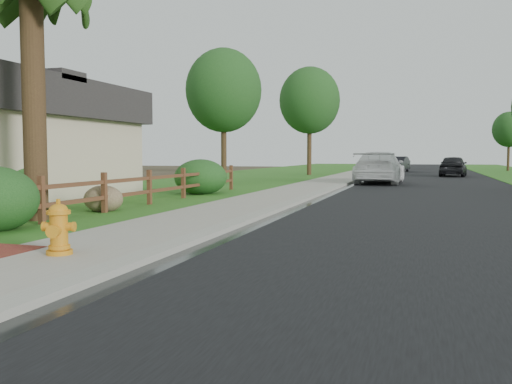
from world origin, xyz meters
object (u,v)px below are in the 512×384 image
(fire_hydrant, at_px, (59,229))
(dark_car_mid, at_px, (453,166))
(ranch_fence, at_px, (129,188))
(white_suv, at_px, (380,168))

(fire_hydrant, distance_m, dark_car_mid, 34.53)
(ranch_fence, height_order, fire_hydrant, ranch_fence)
(white_suv, bearing_deg, ranch_fence, 72.52)
(ranch_fence, bearing_deg, white_suv, 70.88)
(fire_hydrant, bearing_deg, white_suv, 83.01)
(fire_hydrant, height_order, dark_car_mid, dark_car_mid)
(ranch_fence, bearing_deg, fire_hydrant, -67.33)
(white_suv, bearing_deg, dark_car_mid, -109.36)
(fire_hydrant, bearing_deg, ranch_fence, 112.67)
(dark_car_mid, bearing_deg, white_suv, 75.00)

